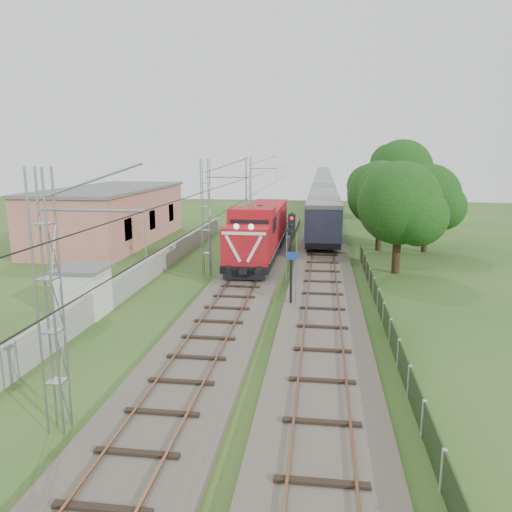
# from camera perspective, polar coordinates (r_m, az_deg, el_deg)

# --- Properties ---
(ground) EXTENTS (140.00, 140.00, 0.00)m
(ground) POSITION_cam_1_polar(r_m,az_deg,el_deg) (23.19, -5.07, -9.52)
(ground) COLOR #25481B
(ground) RESTS_ON ground
(track_main) EXTENTS (4.20, 70.00, 0.45)m
(track_main) POSITION_cam_1_polar(r_m,az_deg,el_deg) (29.65, -2.14, -4.36)
(track_main) COLOR #6B6054
(track_main) RESTS_ON ground
(track_side) EXTENTS (4.20, 80.00, 0.45)m
(track_side) POSITION_cam_1_polar(r_m,az_deg,el_deg) (41.89, 7.61, 0.29)
(track_side) COLOR #6B6054
(track_side) RESTS_ON ground
(catenary) EXTENTS (3.31, 70.00, 8.00)m
(catenary) POSITION_cam_1_polar(r_m,az_deg,el_deg) (34.26, -5.67, 4.37)
(catenary) COLOR gray
(catenary) RESTS_ON ground
(boundary_wall) EXTENTS (0.25, 40.00, 1.50)m
(boundary_wall) POSITION_cam_1_polar(r_m,az_deg,el_deg) (35.79, -11.11, -0.84)
(boundary_wall) COLOR #9E9E99
(boundary_wall) RESTS_ON ground
(station_building) EXTENTS (8.40, 20.40, 5.22)m
(station_building) POSITION_cam_1_polar(r_m,az_deg,el_deg) (49.58, -16.15, 4.56)
(station_building) COLOR tan
(station_building) RESTS_ON ground
(fence) EXTENTS (0.12, 32.00, 1.20)m
(fence) POSITION_cam_1_polar(r_m,az_deg,el_deg) (25.50, 14.40, -6.43)
(fence) COLOR black
(fence) RESTS_ON ground
(locomotive) EXTENTS (3.13, 17.90, 4.54)m
(locomotive) POSITION_cam_1_polar(r_m,az_deg,el_deg) (40.07, 0.52, 2.99)
(locomotive) COLOR black
(locomotive) RESTS_ON ground
(coach_rake) EXTENTS (3.11, 116.26, 3.59)m
(coach_rake) POSITION_cam_1_polar(r_m,az_deg,el_deg) (98.62, 7.68, 8.18)
(coach_rake) COLOR black
(coach_rake) RESTS_ON ground
(signal_post) EXTENTS (0.58, 0.45, 5.27)m
(signal_post) POSITION_cam_1_polar(r_m,az_deg,el_deg) (26.75, 4.08, 1.43)
(signal_post) COLOR black
(signal_post) RESTS_ON ground
(relay_hut) EXTENTS (2.56, 2.56, 2.59)m
(relay_hut) POSITION_cam_1_polar(r_m,az_deg,el_deg) (27.62, -19.08, -3.79)
(relay_hut) COLOR silver
(relay_hut) RESTS_ON ground
(tree_a) EXTENTS (6.08, 5.79, 7.88)m
(tree_a) POSITION_cam_1_polar(r_m,az_deg,el_deg) (36.08, 16.16, 5.72)
(tree_a) COLOR #372516
(tree_a) RESTS_ON ground
(tree_b) EXTENTS (5.81, 5.54, 7.54)m
(tree_b) POSITION_cam_1_polar(r_m,az_deg,el_deg) (44.92, 19.09, 6.35)
(tree_b) COLOR #372516
(tree_b) RESTS_ON ground
(tree_c) EXTENTS (6.02, 5.73, 7.80)m
(tree_c) POSITION_cam_1_polar(r_m,az_deg,el_deg) (44.50, 14.15, 6.80)
(tree_c) COLOR #372516
(tree_c) RESTS_ON ground
(tree_d) EXTENTS (7.74, 7.37, 10.03)m
(tree_d) POSITION_cam_1_polar(r_m,az_deg,el_deg) (63.25, 16.39, 9.28)
(tree_d) COLOR #372516
(tree_d) RESTS_ON ground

